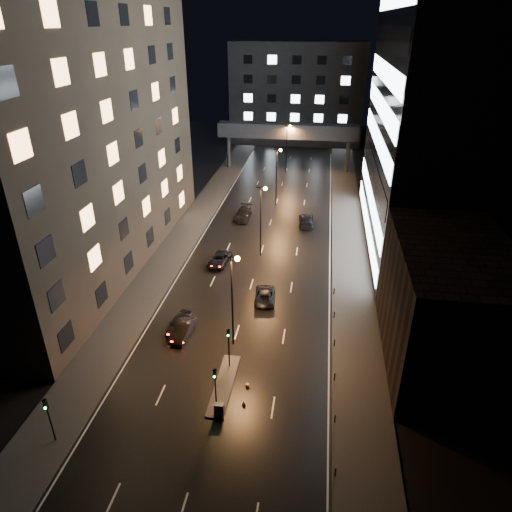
{
  "coord_description": "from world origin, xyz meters",
  "views": [
    {
      "loc": [
        7.78,
        -28.56,
        29.42
      ],
      "look_at": [
        0.55,
        20.06,
        4.0
      ],
      "focal_mm": 32.0,
      "sensor_mm": 36.0,
      "label": 1
    }
  ],
  "objects_px": {
    "car_toward_a": "(265,295)",
    "car_away_d": "(244,214)",
    "car_away_a": "(179,323)",
    "car_toward_b": "(306,220)",
    "utility_cabinet": "(219,410)",
    "car_away_b": "(183,330)",
    "car_away_c": "(219,259)"
  },
  "relations": [
    {
      "from": "car_away_a",
      "to": "utility_cabinet",
      "type": "relative_size",
      "value": 3.31
    },
    {
      "from": "car_away_d",
      "to": "utility_cabinet",
      "type": "xyz_separation_m",
      "value": [
        5.35,
        -42.67,
        -0.02
      ]
    },
    {
      "from": "car_away_c",
      "to": "utility_cabinet",
      "type": "relative_size",
      "value": 3.87
    },
    {
      "from": "car_away_a",
      "to": "utility_cabinet",
      "type": "height_order",
      "value": "car_away_a"
    },
    {
      "from": "car_away_c",
      "to": "car_toward_b",
      "type": "distance_m",
      "value": 18.71
    },
    {
      "from": "car_away_c",
      "to": "car_away_d",
      "type": "xyz_separation_m",
      "value": [
        0.53,
        16.3,
        0.12
      ]
    },
    {
      "from": "car_away_d",
      "to": "car_toward_a",
      "type": "height_order",
      "value": "car_away_d"
    },
    {
      "from": "car_away_c",
      "to": "utility_cabinet",
      "type": "bearing_deg",
      "value": -70.0
    },
    {
      "from": "car_away_a",
      "to": "car_toward_b",
      "type": "height_order",
      "value": "car_toward_b"
    },
    {
      "from": "car_away_a",
      "to": "utility_cabinet",
      "type": "distance_m",
      "value": 13.34
    },
    {
      "from": "car_away_c",
      "to": "car_toward_b",
      "type": "xyz_separation_m",
      "value": [
        10.98,
        15.15,
        0.12
      ]
    },
    {
      "from": "car_away_b",
      "to": "utility_cabinet",
      "type": "relative_size",
      "value": 3.42
    },
    {
      "from": "car_away_a",
      "to": "car_away_b",
      "type": "xyz_separation_m",
      "value": [
        0.75,
        -1.09,
        0.0
      ]
    },
    {
      "from": "car_away_a",
      "to": "car_toward_a",
      "type": "distance_m",
      "value": 10.88
    },
    {
      "from": "car_away_d",
      "to": "car_toward_b",
      "type": "height_order",
      "value": "car_away_d"
    },
    {
      "from": "car_away_b",
      "to": "car_away_c",
      "type": "height_order",
      "value": "car_away_b"
    },
    {
      "from": "car_away_b",
      "to": "car_away_c",
      "type": "bearing_deg",
      "value": 94.55
    },
    {
      "from": "utility_cabinet",
      "to": "car_toward_a",
      "type": "bearing_deg",
      "value": 82.53
    },
    {
      "from": "car_toward_b",
      "to": "utility_cabinet",
      "type": "bearing_deg",
      "value": 78.85
    },
    {
      "from": "car_away_d",
      "to": "car_toward_b",
      "type": "distance_m",
      "value": 10.52
    },
    {
      "from": "car_toward_a",
      "to": "utility_cabinet",
      "type": "xyz_separation_m",
      "value": [
        -1.42,
        -18.42,
        0.11
      ]
    },
    {
      "from": "car_toward_b",
      "to": "car_away_b",
      "type": "bearing_deg",
      "value": 66.02
    },
    {
      "from": "car_away_d",
      "to": "car_away_c",
      "type": "bearing_deg",
      "value": -91.59
    },
    {
      "from": "car_toward_a",
      "to": "car_away_d",
      "type": "bearing_deg",
      "value": -79.48
    },
    {
      "from": "car_toward_b",
      "to": "car_away_d",
      "type": "bearing_deg",
      "value": -10.43
    },
    {
      "from": "car_away_a",
      "to": "car_away_d",
      "type": "relative_size",
      "value": 0.76
    },
    {
      "from": "car_toward_b",
      "to": "utility_cabinet",
      "type": "distance_m",
      "value": 41.83
    },
    {
      "from": "car_away_c",
      "to": "car_away_d",
      "type": "relative_size",
      "value": 0.89
    },
    {
      "from": "car_away_d",
      "to": "utility_cabinet",
      "type": "height_order",
      "value": "car_away_d"
    },
    {
      "from": "car_away_a",
      "to": "car_away_c",
      "type": "bearing_deg",
      "value": 91.87
    },
    {
      "from": "car_away_d",
      "to": "car_toward_b",
      "type": "xyz_separation_m",
      "value": [
        10.45,
        -1.15,
        -0.0
      ]
    },
    {
      "from": "car_away_a",
      "to": "car_toward_a",
      "type": "bearing_deg",
      "value": 45.91
    }
  ]
}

